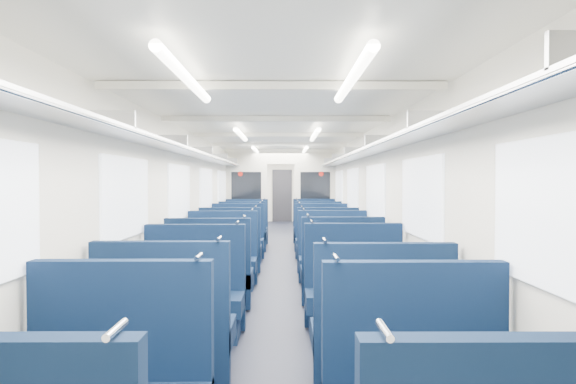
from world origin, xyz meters
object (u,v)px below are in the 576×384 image
(seat_4, at_px, (166,337))
(seat_10, at_px, (222,264))
(bulkhead, at_px, (281,194))
(seat_12, at_px, (231,252))
(seat_11, at_px, (333,262))
(seat_19, at_px, (314,230))
(seat_8, at_px, (210,279))
(seat_16, at_px, (243,236))
(seat_17, at_px, (318,236))
(seat_14, at_px, (237,243))
(seat_18, at_px, (246,231))
(seat_7, at_px, (355,298))
(seat_9, at_px, (342,276))
(seat_13, at_px, (327,252))
(seat_15, at_px, (322,243))
(seat_6, at_px, (193,301))
(seat_5, at_px, (380,341))
(end_door, at_px, (282,196))

(seat_4, xyz_separation_m, seat_10, (0.00, 3.37, 0.00))
(bulkhead, height_order, seat_12, bulkhead)
(seat_11, relative_size, seat_19, 1.00)
(seat_8, distance_m, seat_16, 4.76)
(seat_10, xyz_separation_m, seat_17, (1.66, 3.64, 0.00))
(seat_14, xyz_separation_m, seat_16, (0.00, 1.24, 0.00))
(seat_18, bearing_deg, seat_7, -76.15)
(seat_9, distance_m, seat_13, 2.12)
(seat_10, distance_m, seat_19, 5.09)
(seat_19, bearing_deg, seat_8, -105.59)
(seat_17, bearing_deg, seat_15, -90.00)
(bulkhead, relative_size, seat_10, 2.42)
(seat_12, xyz_separation_m, seat_19, (1.66, 3.60, 0.00))
(seat_6, height_order, seat_10, same)
(seat_5, height_order, seat_19, same)
(seat_14, bearing_deg, seat_7, -69.79)
(bulkhead, relative_size, seat_6, 2.42)
(seat_6, height_order, seat_7, same)
(seat_4, bearing_deg, end_door, 86.82)
(seat_7, distance_m, seat_18, 6.93)
(seat_14, xyz_separation_m, seat_15, (1.66, 0.00, 0.00))
(seat_7, xyz_separation_m, seat_8, (-1.66, 0.99, 0.00))
(seat_4, bearing_deg, bulkhead, 84.50)
(seat_11, height_order, seat_14, same)
(seat_9, xyz_separation_m, seat_15, (0.00, 3.33, 0.00))
(seat_18, bearing_deg, seat_9, -73.35)
(seat_12, bearing_deg, seat_4, -90.00)
(seat_8, bearing_deg, end_door, 86.26)
(seat_12, xyz_separation_m, seat_15, (1.66, 1.18, 0.00))
(seat_8, bearing_deg, seat_6, -90.00)
(seat_14, height_order, seat_15, same)
(seat_8, xyz_separation_m, seat_10, (0.00, 1.14, 0.00))
(seat_9, height_order, seat_11, same)
(seat_10, relative_size, seat_11, 1.00)
(end_door, distance_m, seat_15, 9.23)
(seat_8, height_order, seat_11, same)
(seat_6, relative_size, seat_16, 1.00)
(seat_6, distance_m, seat_12, 3.45)
(seat_4, bearing_deg, seat_15, 73.92)
(seat_19, bearing_deg, seat_14, -124.35)
(seat_7, distance_m, seat_17, 5.77)
(seat_14, bearing_deg, seat_10, -90.00)
(bulkhead, height_order, seat_15, bulkhead)
(seat_11, relative_size, seat_16, 1.00)
(seat_7, bearing_deg, seat_12, 116.47)
(seat_7, distance_m, seat_10, 2.70)
(seat_6, bearing_deg, seat_5, -36.63)
(seat_13, bearing_deg, seat_16, 124.11)
(seat_16, bearing_deg, seat_19, 35.49)
(seat_9, distance_m, seat_17, 4.58)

